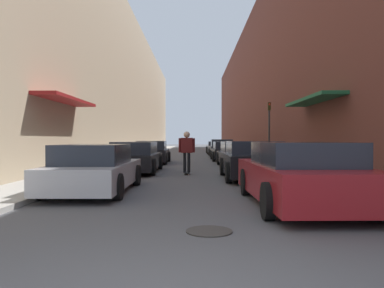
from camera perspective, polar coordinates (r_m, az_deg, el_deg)
name	(u,v)px	position (r m, az deg, el deg)	size (l,w,h in m)	color
ground	(192,157)	(29.37, 0.03, -1.97)	(145.73, 145.73, 0.00)	#515154
curb_strip_left	(148,153)	(36.26, -6.67, -1.37)	(1.80, 66.24, 0.12)	#A3A099
curb_strip_right	(237,153)	(36.21, 6.86, -1.37)	(1.80, 66.24, 0.12)	#A3A099
building_row_left	(118,89)	(37.02, -11.19, 8.23)	(4.90, 66.24, 12.45)	tan
building_row_right	(267,88)	(36.96, 11.40, 8.39)	(4.90, 66.24, 12.64)	brown
parked_car_left_0	(95,169)	(10.16, -14.57, -3.73)	(1.93, 4.48, 1.25)	#B7B7BC
parked_car_left_1	(136,158)	(15.86, -8.57, -2.06)	(1.95, 4.79, 1.28)	black
parked_car_left_2	(152,152)	(21.79, -6.06, -1.29)	(1.90, 4.50, 1.29)	black
parked_car_right_0	(300,175)	(8.12, 16.16, -4.55)	(2.06, 4.63, 1.33)	maroon
parked_car_right_1	(252,161)	(13.21, 9.18, -2.50)	(2.06, 4.17, 1.32)	black
parked_car_right_2	(239,155)	(19.05, 7.13, -1.60)	(2.01, 4.68, 1.27)	#232326
parked_car_right_3	(226,151)	(24.52, 5.27, -1.12)	(1.97, 4.37, 1.23)	black
parked_car_right_4	(221,148)	(30.45, 4.49, -0.65)	(2.00, 4.68, 1.37)	#232326
parked_car_right_5	(216,148)	(36.08, 3.67, -0.55)	(1.85, 4.38, 1.17)	#B7B7BC
skateboarder	(187,148)	(14.76, -0.80, -0.61)	(0.65, 0.78, 1.69)	black
manhole_cover	(209,231)	(5.76, 2.63, -13.12)	(0.70, 0.70, 0.02)	#332D28
traffic_light	(269,125)	(21.72, 11.67, 2.87)	(0.16, 0.22, 3.36)	#2D2D2D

